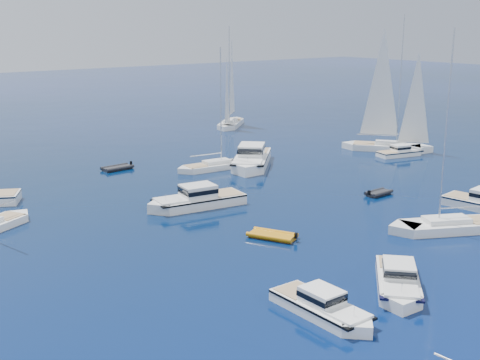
# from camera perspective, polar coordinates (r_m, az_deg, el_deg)

# --- Properties ---
(ground) EXTENTS (400.00, 400.00, 0.00)m
(ground) POSITION_cam_1_polar(r_m,az_deg,el_deg) (44.91, 20.18, -8.86)
(ground) COLOR navy
(ground) RESTS_ON ground
(motor_cruiser_near) EXTENTS (2.43, 7.94, 2.08)m
(motor_cruiser_near) POSITION_cam_1_polar(r_m,az_deg,el_deg) (38.44, 7.53, -12.04)
(motor_cruiser_near) COLOR white
(motor_cruiser_near) RESTS_ON ground
(motor_cruiser_left) EXTENTS (8.17, 7.80, 2.27)m
(motor_cruiser_left) POSITION_cam_1_polar(r_m,az_deg,el_deg) (42.78, 14.09, -9.55)
(motor_cruiser_left) COLOR silver
(motor_cruiser_left) RESTS_ON ground
(motor_cruiser_centre) EXTENTS (10.58, 4.52, 2.69)m
(motor_cruiser_centre) POSITION_cam_1_polar(r_m,az_deg,el_deg) (59.32, -3.97, -2.43)
(motor_cruiser_centre) COLOR silver
(motor_cruiser_centre) RESTS_ON ground
(motor_cruiser_far_r) EXTENTS (7.47, 3.81, 1.88)m
(motor_cruiser_far_r) POSITION_cam_1_polar(r_m,az_deg,el_deg) (84.33, 14.35, 2.14)
(motor_cruiser_far_r) COLOR white
(motor_cruiser_far_r) RESTS_ON ground
(motor_cruiser_distant) EXTENTS (11.69, 11.70, 3.32)m
(motor_cruiser_distant) POSITION_cam_1_polar(r_m,az_deg,el_deg) (75.92, 1.03, 1.29)
(motor_cruiser_distant) COLOR white
(motor_cruiser_distant) RESTS_ON ground
(sailboat_mid_r) EXTENTS (11.73, 7.97, 17.09)m
(sailboat_mid_r) POSITION_cam_1_polar(r_m,az_deg,el_deg) (55.47, 18.55, -4.34)
(sailboat_mid_r) COLOR silver
(sailboat_mid_r) RESTS_ON ground
(sailboat_centre) EXTENTS (10.17, 3.55, 14.64)m
(sailboat_centre) POSITION_cam_1_polar(r_m,az_deg,el_deg) (74.34, -2.37, 1.00)
(sailboat_centre) COLOR silver
(sailboat_centre) RESTS_ON ground
(sailboat_sails_r) EXTENTS (10.25, 11.99, 18.51)m
(sailboat_sails_r) POSITION_cam_1_polar(r_m,az_deg,el_deg) (87.54, 13.12, 2.64)
(sailboat_sails_r) COLOR white
(sailboat_sails_r) RESTS_ON ground
(sailboat_sails_far) EXTENTS (10.52, 9.91, 16.87)m
(sailboat_sails_far) POSITION_cam_1_polar(r_m,az_deg,el_deg) (105.23, -0.84, 4.90)
(sailboat_sails_far) COLOR white
(sailboat_sails_far) RESTS_ON ground
(tender_yellow) EXTENTS (3.76, 4.61, 0.95)m
(tender_yellow) POSITION_cam_1_polar(r_m,az_deg,el_deg) (50.87, 2.93, -5.26)
(tender_yellow) COLOR #C17A0B
(tender_yellow) RESTS_ON ground
(tender_grey_near) EXTENTS (3.12, 1.86, 0.95)m
(tender_grey_near) POSITION_cam_1_polar(r_m,az_deg,el_deg) (64.67, 12.43, -1.33)
(tender_grey_near) COLOR black
(tender_grey_near) RESTS_ON ground
(tender_grey_far) EXTENTS (3.97, 2.38, 0.95)m
(tender_grey_far) POSITION_cam_1_polar(r_m,az_deg,el_deg) (75.39, -11.04, 0.93)
(tender_grey_far) COLOR black
(tender_grey_far) RESTS_ON ground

